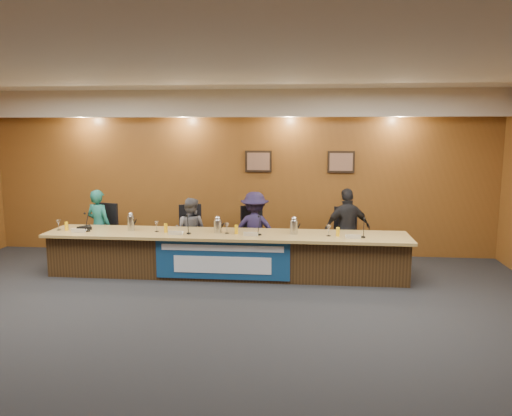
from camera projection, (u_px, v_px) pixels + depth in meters
The scene contains 39 objects.
floor at pixel (196, 331), 6.20m from camera, with size 10.00×10.00×0.00m, color black.
ceiling at pixel (191, 66), 5.69m from camera, with size 10.00×8.00×0.04m, color silver.
wall_back at pixel (239, 174), 9.87m from camera, with size 10.00×0.04×3.20m, color brown.
soffit at pixel (236, 104), 9.41m from camera, with size 10.00×0.50×0.50m, color beige.
dais_body at pixel (226, 255), 8.50m from camera, with size 6.00×0.80×0.70m, color #3A2613.
dais_top at pixel (226, 234), 8.39m from camera, with size 6.10×0.95×0.05m, color #A28246.
banner at pixel (222, 260), 8.09m from camera, with size 2.20×0.02×0.65m, color navy.
banner_text_upper at pixel (222, 248), 8.04m from camera, with size 2.00×0.01×0.10m, color silver.
banner_text_lower at pixel (222, 265), 8.09m from camera, with size 1.60×0.01×0.28m, color silver.
wall_photo_left at pixel (258, 161), 9.77m from camera, with size 0.52×0.04×0.42m, color black.
wall_photo_right at pixel (341, 162), 9.61m from camera, with size 0.52×0.04×0.42m, color black.
panelist_a at pixel (99, 226), 9.31m from camera, with size 0.50×0.33×1.37m, color #185A4F.
panelist_b at pixel (191, 231), 9.15m from camera, with size 0.60×0.47×1.24m, color #57555A.
panelist_c at pixel (255, 229), 9.02m from camera, with size 0.88×0.51×1.37m, color #1B1534.
panelist_d at pixel (347, 229), 8.85m from camera, with size 0.85×0.35×1.45m, color black.
office_chair_a at pixel (102, 236), 9.44m from camera, with size 0.48×0.48×0.08m, color black.
office_chair_b at pixel (192, 238), 9.27m from camera, with size 0.48×0.48×0.08m, color black.
office_chair_c at pixel (255, 239), 9.15m from camera, with size 0.48×0.48×0.08m, color black.
office_chair_d at pixel (346, 241), 8.99m from camera, with size 0.48×0.48×0.08m, color black.
nameplate_a at pixel (78, 230), 8.39m from camera, with size 0.24×0.06×0.09m, color white.
microphone_a at pixel (88, 231), 8.51m from camera, with size 0.07×0.07×0.02m, color black.
juice_glass_a at pixel (66, 226), 8.58m from camera, with size 0.06×0.06×0.15m, color yellow.
water_glass_a at pixel (59, 225), 8.60m from camera, with size 0.08×0.08×0.18m, color silver.
nameplate_b at pixel (175, 232), 8.22m from camera, with size 0.24×0.06×0.09m, color white.
microphone_b at pixel (189, 233), 8.31m from camera, with size 0.07×0.07×0.02m, color black.
juice_glass_b at pixel (166, 228), 8.42m from camera, with size 0.06×0.06×0.15m, color yellow.
water_glass_b at pixel (157, 227), 8.47m from camera, with size 0.08×0.08×0.18m, color silver.
nameplate_c at pixel (251, 234), 8.12m from camera, with size 0.24×0.06×0.09m, color white.
microphone_c at pixel (259, 235), 8.22m from camera, with size 0.07×0.07×0.02m, color black.
juice_glass_c at pixel (236, 229), 8.31m from camera, with size 0.06×0.06×0.15m, color yellow.
water_glass_c at pixel (227, 228), 8.32m from camera, with size 0.08×0.08×0.18m, color silver.
nameplate_d at pixel (353, 236), 7.93m from camera, with size 0.24×0.06×0.09m, color white.
microphone_d at pixel (363, 237), 8.04m from camera, with size 0.07×0.07×0.02m, color black.
juice_glass_d at pixel (338, 232), 8.12m from camera, with size 0.06×0.06×0.15m, color yellow.
water_glass_d at pixel (329, 231), 8.13m from camera, with size 0.08×0.08×0.18m, color silver.
carafe_left at pixel (131, 223), 8.56m from camera, with size 0.12×0.12×0.26m, color silver.
carafe_mid at pixel (218, 226), 8.40m from camera, with size 0.13×0.13×0.22m, color silver.
carafe_right at pixel (294, 227), 8.29m from camera, with size 0.13×0.13×0.23m, color silver.
speakerphone at pixel (86, 227), 8.73m from camera, with size 0.32×0.32×0.05m, color black.
Camera 1 is at (1.33, -5.77, 2.50)m, focal length 35.00 mm.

